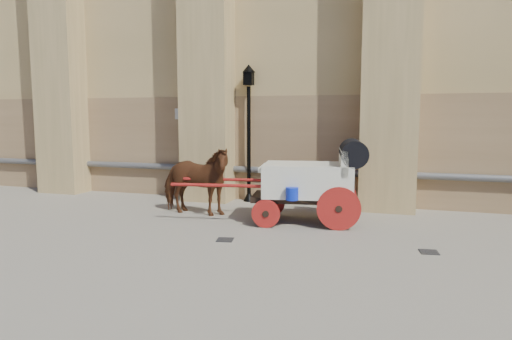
% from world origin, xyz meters
% --- Properties ---
extents(ground, '(90.00, 90.00, 0.00)m').
position_xyz_m(ground, '(0.00, 0.00, 0.00)').
color(ground, slate).
rests_on(ground, ground).
extents(horse, '(2.08, 1.08, 1.70)m').
position_xyz_m(horse, '(-0.53, 1.66, 0.85)').
color(horse, brown).
rests_on(horse, ground).
extents(carriage, '(4.50, 1.82, 1.91)m').
position_xyz_m(carriage, '(2.43, 1.68, 1.03)').
color(carriage, black).
rests_on(carriage, ground).
extents(street_lamp, '(0.36, 0.36, 3.86)m').
position_xyz_m(street_lamp, '(0.18, 3.78, 2.07)').
color(street_lamp, black).
rests_on(street_lamp, ground).
extents(drain_grate_near, '(0.37, 0.37, 0.01)m').
position_xyz_m(drain_grate_near, '(1.01, -0.32, 0.01)').
color(drain_grate_near, black).
rests_on(drain_grate_near, ground).
extents(drain_grate_far, '(0.36, 0.36, 0.01)m').
position_xyz_m(drain_grate_far, '(4.81, -0.00, 0.01)').
color(drain_grate_far, black).
rests_on(drain_grate_far, ground).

